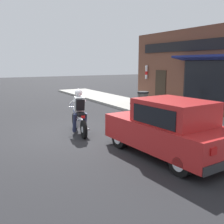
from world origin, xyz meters
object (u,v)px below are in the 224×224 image
motorcycle_with_rider (79,115)px  traffic_cone (214,115)px  car_hatchback (168,129)px  trash_bin (143,101)px

motorcycle_with_rider → traffic_cone: size_ratio=3.35×
motorcycle_with_rider → car_hatchback: bearing=-69.8°
traffic_cone → trash_bin: 3.65m
motorcycle_with_rider → trash_bin: (4.19, 1.91, -0.04)m
motorcycle_with_rider → traffic_cone: 5.44m
motorcycle_with_rider → trash_bin: motorcycle_with_rider is taller
car_hatchback → traffic_cone: car_hatchback is taller
motorcycle_with_rider → trash_bin: bearing=24.5°
traffic_cone → trash_bin: size_ratio=0.61×
car_hatchback → traffic_cone: size_ratio=6.46×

